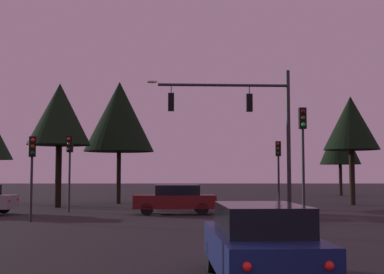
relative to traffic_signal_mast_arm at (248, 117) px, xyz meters
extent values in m
plane|color=black|center=(-3.79, 4.31, -4.93)|extent=(168.00, 168.00, 0.00)
cylinder|color=#232326|center=(2.04, 0.08, -1.27)|extent=(0.20, 0.20, 7.32)
cylinder|color=#232326|center=(-1.24, -0.06, 1.60)|extent=(6.56, 0.44, 0.14)
ellipsoid|color=#F4EACC|center=(-4.82, -0.23, 1.75)|extent=(0.56, 0.28, 0.16)
cylinder|color=#232326|center=(0.07, 0.00, 1.39)|extent=(0.05, 0.05, 0.43)
cube|color=black|center=(0.07, 0.00, 0.72)|extent=(0.31, 0.25, 0.90)
sphere|color=red|center=(0.06, 0.14, 1.00)|extent=(0.18, 0.18, 0.18)
sphere|color=#56380C|center=(0.06, 0.14, 0.72)|extent=(0.18, 0.18, 0.18)
sphere|color=#0C4219|center=(0.06, 0.14, 0.44)|extent=(0.18, 0.18, 0.18)
cylinder|color=#232326|center=(-3.86, -0.18, 1.39)|extent=(0.05, 0.05, 0.42)
cube|color=black|center=(-3.86, -0.18, 0.73)|extent=(0.31, 0.25, 0.90)
sphere|color=red|center=(-3.87, -0.04, 1.01)|extent=(0.18, 0.18, 0.18)
sphere|color=#56380C|center=(-3.87, -0.04, 0.73)|extent=(0.18, 0.18, 0.18)
sphere|color=#0C4219|center=(-3.87, -0.04, 0.45)|extent=(0.18, 0.18, 0.18)
cylinder|color=#232326|center=(-9.89, -2.88, -3.51)|extent=(0.12, 0.12, 2.84)
cube|color=black|center=(-9.89, -2.88, -1.65)|extent=(0.37, 0.33, 0.90)
sphere|color=red|center=(-9.84, -3.01, -1.37)|extent=(0.18, 0.18, 0.18)
sphere|color=#56380C|center=(-9.84, -3.01, -1.65)|extent=(0.18, 0.18, 0.18)
sphere|color=#0C4219|center=(-9.84, -3.01, -1.93)|extent=(0.18, 0.18, 0.18)
cylinder|color=#232326|center=(-9.54, 2.71, -3.29)|extent=(0.12, 0.12, 3.28)
cube|color=black|center=(-9.54, 2.71, -1.20)|extent=(0.33, 0.28, 0.90)
sphere|color=red|center=(-9.57, 2.58, -0.92)|extent=(0.18, 0.18, 0.18)
sphere|color=#56380C|center=(-9.57, 2.58, -1.20)|extent=(0.18, 0.18, 0.18)
sphere|color=#0C4219|center=(-9.57, 2.58, -1.48)|extent=(0.18, 0.18, 0.18)
cylinder|color=#232326|center=(1.85, -3.93, -2.94)|extent=(0.12, 0.12, 3.99)
cube|color=black|center=(1.85, -3.93, -0.49)|extent=(0.31, 0.25, 0.90)
sphere|color=#4C0A0A|center=(1.85, -4.07, -0.21)|extent=(0.18, 0.18, 0.18)
sphere|color=#56380C|center=(1.85, -4.07, -0.49)|extent=(0.18, 0.18, 0.18)
sphere|color=#1EE04C|center=(1.85, -4.07, -0.77)|extent=(0.18, 0.18, 0.18)
cylinder|color=#232326|center=(2.41, 5.21, -3.35)|extent=(0.12, 0.12, 3.16)
cube|color=black|center=(2.41, 5.21, -1.33)|extent=(0.37, 0.33, 0.90)
sphere|color=red|center=(2.36, 5.08, -1.05)|extent=(0.18, 0.18, 0.18)
sphere|color=#56380C|center=(2.36, 5.08, -1.33)|extent=(0.18, 0.18, 0.18)
sphere|color=#0C4219|center=(2.36, 5.08, -1.61)|extent=(0.18, 0.18, 0.18)
cube|color=#0F1947|center=(-1.64, -15.73, -4.27)|extent=(1.93, 4.45, 0.68)
cube|color=black|center=(-1.63, -15.88, -3.67)|extent=(1.59, 2.43, 0.52)
cylinder|color=black|center=(-2.46, -14.33, -4.61)|extent=(0.23, 0.65, 0.64)
cylinder|color=black|center=(-0.96, -14.25, -4.61)|extent=(0.23, 0.65, 0.64)
sphere|color=red|center=(-2.12, -17.95, -4.17)|extent=(0.14, 0.14, 0.14)
sphere|color=red|center=(-0.93, -17.88, -4.17)|extent=(0.14, 0.14, 0.14)
cube|color=#4C0F0F|center=(-3.73, 1.22, -4.27)|extent=(4.32, 2.12, 0.68)
cube|color=black|center=(-3.59, 1.23, -3.67)|extent=(2.37, 1.73, 0.52)
cylinder|color=black|center=(-5.07, 0.31, -4.61)|extent=(0.65, 0.24, 0.64)
cylinder|color=black|center=(-5.18, 1.95, -4.61)|extent=(0.65, 0.24, 0.64)
cylinder|color=black|center=(-2.29, 0.49, -4.61)|extent=(0.65, 0.24, 0.64)
cylinder|color=black|center=(-2.40, 2.13, -4.61)|extent=(0.65, 0.24, 0.64)
sphere|color=red|center=(-1.58, 0.71, -4.17)|extent=(0.14, 0.14, 0.14)
sphere|color=red|center=(-1.66, 2.00, -4.17)|extent=(0.14, 0.14, 0.14)
cylinder|color=black|center=(-12.77, 1.79, -4.61)|extent=(0.64, 0.21, 0.64)
sphere|color=red|center=(-11.96, 0.34, -4.17)|extent=(0.14, 0.14, 0.14)
sphere|color=red|center=(-11.99, 1.63, -4.17)|extent=(0.14, 0.14, 0.14)
cylinder|color=black|center=(11.65, 23.76, -3.42)|extent=(0.32, 0.32, 3.02)
cone|color=black|center=(11.65, 23.76, 0.35)|extent=(3.91, 3.91, 4.53)
cylinder|color=black|center=(-11.15, 6.59, -2.98)|extent=(0.39, 0.39, 3.90)
cone|color=black|center=(-11.15, 6.59, 0.93)|extent=(3.95, 3.95, 3.93)
cylinder|color=black|center=(-7.95, 10.77, -3.09)|extent=(0.31, 0.31, 3.68)
cone|color=black|center=(-7.95, 10.77, 1.26)|extent=(4.97, 4.97, 5.02)
cylinder|color=black|center=(8.06, 9.06, -3.07)|extent=(0.38, 0.38, 3.72)
cone|color=black|center=(8.06, 9.06, 0.62)|extent=(3.74, 3.74, 3.67)
camera|label=1|loc=(-2.95, -25.29, -2.86)|focal=47.53mm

